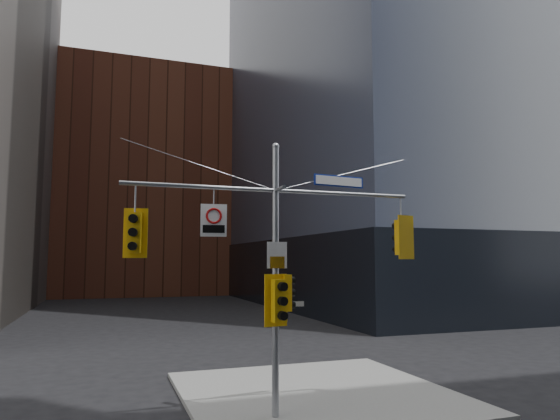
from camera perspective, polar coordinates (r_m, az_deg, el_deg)
sidewalk_corner at (r=16.32m, az=4.15°, el=-20.17°), size 8.00×8.00×0.15m
podium_ne at (r=53.38m, az=18.01°, el=-6.74°), size 36.40×36.40×6.00m
brick_midrise at (r=69.36m, az=-15.59°, el=2.59°), size 26.00×20.00×28.00m
signal_assembly at (r=13.22m, az=-0.50°, el=-4.55°), size 8.00×0.80×7.30m
traffic_light_west_arm at (r=12.56m, az=-16.31°, el=-2.50°), size 0.57×0.53×1.22m
traffic_light_east_arm at (r=14.94m, az=13.73°, el=-3.06°), size 0.59×0.55×1.26m
traffic_light_pole_side at (r=13.36m, az=0.79°, el=-9.43°), size 0.40×0.34×0.96m
traffic_light_pole_front at (r=13.00m, az=-0.13°, el=-10.31°), size 0.64×0.55×1.35m
street_sign_blade at (r=14.11m, az=6.75°, el=3.29°), size 1.60×0.23×0.31m
regulatory_sign_arm at (r=12.80m, az=-7.58°, el=-1.05°), size 0.66×0.13×0.83m
regulatory_sign_pole at (r=13.11m, az=-0.34°, el=-5.26°), size 0.53×0.09×0.69m
street_blade_ew at (r=13.42m, az=1.33°, el=-10.69°), size 0.67×0.11×0.13m
street_blade_ns at (r=13.72m, az=-1.14°, el=-11.50°), size 0.08×0.74×0.15m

